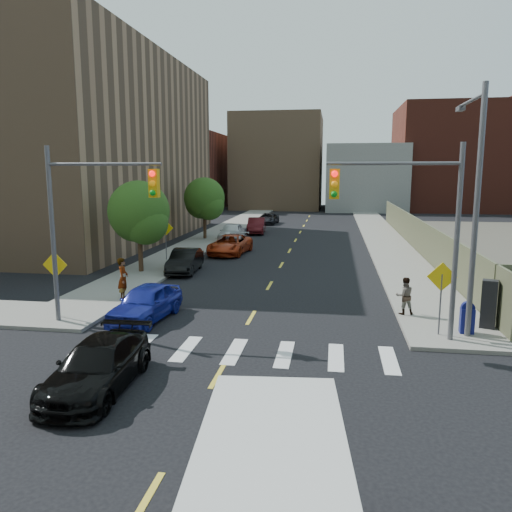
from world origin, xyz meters
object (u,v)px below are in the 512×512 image
(mailbox, at_px, (467,318))
(parked_car_red, at_px, (230,245))
(parked_car_silver, at_px, (234,243))
(parked_car_grey, at_px, (268,219))
(parked_car_maroon, at_px, (256,226))
(pedestrian_east, at_px, (405,296))
(black_sedan, at_px, (98,366))
(parked_car_black, at_px, (185,261))
(pedestrian_west, at_px, (123,279))
(parked_car_blue, at_px, (146,303))
(parked_car_white, at_px, (232,232))
(payphone, at_px, (489,304))

(mailbox, bearing_deg, parked_car_red, 129.36)
(parked_car_silver, distance_m, parked_car_grey, 20.07)
(parked_car_maroon, distance_m, pedestrian_east, 29.32)
(mailbox, bearing_deg, black_sedan, -147.88)
(parked_car_grey, xyz_separation_m, pedestrian_east, (10.59, -36.34, 0.30))
(parked_car_black, distance_m, pedestrian_west, 7.19)
(parked_car_maroon, distance_m, parked_car_grey, 8.96)
(parked_car_blue, relative_size, parked_car_white, 0.93)
(parked_car_blue, bearing_deg, payphone, 8.49)
(parked_car_blue, bearing_deg, parked_car_grey, 95.90)
(pedestrian_east, bearing_deg, black_sedan, 32.14)
(parked_car_silver, xyz_separation_m, parked_car_white, (-1.30, 5.30, 0.15))
(black_sedan, bearing_deg, payphone, 28.18)
(parked_car_black, distance_m, pedestrian_east, 14.10)
(mailbox, relative_size, pedestrian_east, 0.76)
(black_sedan, distance_m, mailbox, 12.98)
(black_sedan, bearing_deg, parked_car_blue, 97.86)
(parked_car_grey, distance_m, black_sedan, 44.86)
(parked_car_blue, xyz_separation_m, parked_car_white, (-1.30, 23.59, 0.05))
(parked_car_maroon, xyz_separation_m, pedestrian_west, (-2.10, -26.80, 0.36))
(payphone, bearing_deg, pedestrian_west, -169.24)
(parked_car_blue, distance_m, parked_car_maroon, 29.40)
(payphone, distance_m, pedestrian_east, 3.22)
(parked_car_grey, bearing_deg, parked_car_red, -86.43)
(parked_car_white, relative_size, pedestrian_east, 2.97)
(parked_car_silver, relative_size, payphone, 2.37)
(payphone, relative_size, pedestrian_east, 1.18)
(parked_car_red, distance_m, black_sedan, 23.24)
(parked_car_grey, bearing_deg, payphone, -66.99)
(parked_car_red, xyz_separation_m, pedestrian_west, (-2.10, -14.13, 0.41))
(parked_car_blue, xyz_separation_m, parked_car_grey, (-0.09, 38.36, -0.11))
(mailbox, bearing_deg, parked_car_black, 147.22)
(parked_car_white, height_order, mailbox, parked_car_white)
(parked_car_grey, bearing_deg, parked_car_blue, -86.53)
(parked_car_blue, bearing_deg, pedestrian_west, 134.68)
(parked_car_black, relative_size, payphone, 2.31)
(parked_car_silver, relative_size, parked_car_white, 0.95)
(parked_car_red, bearing_deg, black_sedan, -82.04)
(parked_car_white, distance_m, mailbox, 27.45)
(black_sedan, height_order, mailbox, black_sedan)
(parked_car_silver, bearing_deg, parked_car_black, -97.80)
(parked_car_silver, xyz_separation_m, black_sedan, (1.12, -24.78, 0.04))
(parked_car_black, height_order, parked_car_white, parked_car_white)
(parked_car_white, distance_m, black_sedan, 30.18)
(parked_car_blue, relative_size, mailbox, 3.65)
(parked_car_white, relative_size, parked_car_grey, 1.03)
(parked_car_blue, height_order, parked_car_silver, parked_car_blue)
(mailbox, bearing_deg, parked_car_blue, -177.78)
(parked_car_silver, height_order, payphone, payphone)
(parked_car_grey, distance_m, payphone, 40.07)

